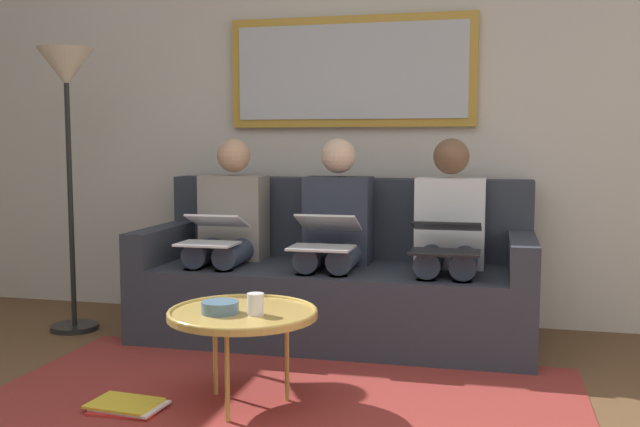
# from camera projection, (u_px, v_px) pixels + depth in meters

# --- Properties ---
(wall_rear) EXTENTS (6.00, 0.12, 2.60)m
(wall_rear) POSITION_uv_depth(u_px,v_px,m) (354.00, 113.00, 4.56)
(wall_rear) COLOR beige
(wall_rear) RESTS_ON ground_plane
(area_rug) EXTENTS (2.60, 1.80, 0.01)m
(area_rug) POSITION_uv_depth(u_px,v_px,m) (272.00, 412.00, 2.99)
(area_rug) COLOR maroon
(area_rug) RESTS_ON ground_plane
(couch) EXTENTS (2.20, 0.90, 0.90)m
(couch) POSITION_uv_depth(u_px,v_px,m) (337.00, 282.00, 4.19)
(couch) COLOR #2D333D
(couch) RESTS_ON ground_plane
(framed_mirror) EXTENTS (1.53, 0.05, 0.68)m
(framed_mirror) POSITION_uv_depth(u_px,v_px,m) (351.00, 72.00, 4.44)
(framed_mirror) COLOR #B7892D
(coffee_table) EXTENTS (0.63, 0.63, 0.42)m
(coffee_table) POSITION_uv_depth(u_px,v_px,m) (243.00, 314.00, 3.03)
(coffee_table) COLOR tan
(coffee_table) RESTS_ON ground_plane
(cup) EXTENTS (0.07, 0.07, 0.09)m
(cup) POSITION_uv_depth(u_px,v_px,m) (256.00, 304.00, 2.97)
(cup) COLOR silver
(cup) RESTS_ON coffee_table
(bowl) EXTENTS (0.16, 0.16, 0.05)m
(bowl) POSITION_uv_depth(u_px,v_px,m) (220.00, 307.00, 3.00)
(bowl) COLOR slate
(bowl) RESTS_ON coffee_table
(person_left) EXTENTS (0.38, 0.58, 1.14)m
(person_left) POSITION_uv_depth(u_px,v_px,m) (449.00, 236.00, 3.94)
(person_left) COLOR silver
(person_left) RESTS_ON couch
(laptop_black) EXTENTS (0.35, 0.37, 0.16)m
(laptop_black) POSITION_uv_depth(u_px,v_px,m) (446.00, 237.00, 3.71)
(laptop_black) COLOR black
(person_middle) EXTENTS (0.38, 0.58, 1.14)m
(person_middle) POSITION_uv_depth(u_px,v_px,m) (334.00, 232.00, 4.09)
(person_middle) COLOR #2D3342
(person_middle) RESTS_ON couch
(laptop_silver) EXTENTS (0.33, 0.40, 0.18)m
(laptop_silver) POSITION_uv_depth(u_px,v_px,m) (325.00, 233.00, 3.87)
(laptop_silver) COLOR silver
(person_right) EXTENTS (0.38, 0.58, 1.14)m
(person_right) POSITION_uv_depth(u_px,v_px,m) (228.00, 229.00, 4.24)
(person_right) COLOR gray
(person_right) RESTS_ON couch
(laptop_white) EXTENTS (0.32, 0.37, 0.16)m
(laptop_white) POSITION_uv_depth(u_px,v_px,m) (213.00, 231.00, 4.01)
(laptop_white) COLOR white
(magazine_stack) EXTENTS (0.32, 0.23, 0.03)m
(magazine_stack) POSITION_uv_depth(u_px,v_px,m) (127.00, 406.00, 3.02)
(magazine_stack) COLOR red
(magazine_stack) RESTS_ON ground_plane
(standing_lamp) EXTENTS (0.32, 0.32, 1.66)m
(standing_lamp) POSITION_uv_depth(u_px,v_px,m) (67.00, 98.00, 4.19)
(standing_lamp) COLOR black
(standing_lamp) RESTS_ON ground_plane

